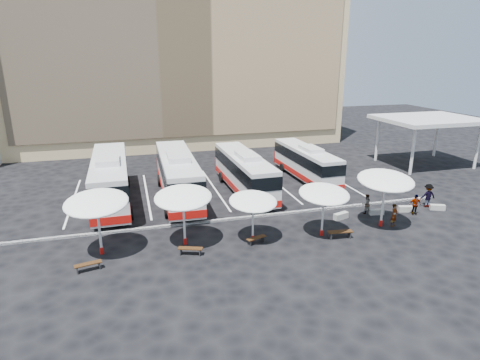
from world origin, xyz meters
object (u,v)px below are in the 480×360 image
object	(u,v)px
passenger_0	(394,215)
bus_1	(178,174)
bus_2	(244,171)
conc_bench_2	(406,209)
bus_0	(110,178)
wood_bench_3	(340,233)
sunshade_4	(386,181)
bus_3	(306,162)
wood_bench_1	(190,249)
passenger_1	(366,204)
sunshade_0	(96,203)
passenger_2	(415,205)
sunshade_2	(253,201)
conc_bench_3	(437,207)
sunshade_3	(324,194)
wood_bench_0	(88,265)
passenger_3	(428,196)
conc_bench_1	(376,212)
sunshade_1	(183,197)
conc_bench_0	(341,216)
wood_bench_2	(256,239)

from	to	relation	value
passenger_0	bus_1	bearing A→B (deg)	118.99
bus_2	conc_bench_2	distance (m)	13.43
conc_bench_2	bus_0	bearing A→B (deg)	159.10
wood_bench_3	sunshade_4	bearing A→B (deg)	14.92
bus_2	bus_3	bearing A→B (deg)	15.66
wood_bench_1	passenger_1	bearing A→B (deg)	12.26
sunshade_0	passenger_1	distance (m)	19.28
passenger_0	passenger_2	bearing A→B (deg)	0.91
sunshade_2	passenger_2	bearing A→B (deg)	4.26
conc_bench_3	sunshade_3	bearing A→B (deg)	-170.56
wood_bench_0	passenger_1	xyz separation A→B (m)	(19.69, 3.35, 0.42)
sunshade_3	sunshade_4	bearing A→B (deg)	3.19
sunshade_2	passenger_2	world-z (taller)	sunshade_2
bus_3	passenger_0	bearing A→B (deg)	-85.22
sunshade_3	passenger_3	distance (m)	10.96
sunshade_4	conc_bench_1	xyz separation A→B (m)	(0.97, 1.97, -3.17)
bus_2	passenger_1	bearing A→B (deg)	-45.51
sunshade_1	sunshade_2	size ratio (longest dim) A/B	1.36
conc_bench_1	passenger_0	xyz separation A→B (m)	(-0.10, -2.17, 0.61)
bus_0	sunshade_0	xyz separation A→B (m)	(-0.41, -9.27, 1.21)
conc_bench_0	passenger_0	world-z (taller)	passenger_0
sunshade_4	conc_bench_3	bearing A→B (deg)	14.12
wood_bench_2	conc_bench_2	xyz separation A→B (m)	(12.82, 2.11, -0.10)
bus_3	sunshade_0	bearing A→B (deg)	-150.61
sunshade_2	wood_bench_3	bearing A→B (deg)	-12.13
passenger_2	bus_0	bearing A→B (deg)	169.62
wood_bench_2	bus_0	bearing A→B (deg)	130.84
wood_bench_2	conc_bench_2	bearing A→B (deg)	9.37
sunshade_0	passenger_3	distance (m)	24.66
bus_2	conc_bench_0	world-z (taller)	bus_2
wood_bench_0	passenger_2	world-z (taller)	passenger_2
sunshade_1	sunshade_3	size ratio (longest dim) A/B	1.26
sunshade_3	wood_bench_3	world-z (taller)	sunshade_3
bus_1	conc_bench_2	distance (m)	18.39
passenger_1	passenger_2	distance (m)	3.60
sunshade_1	wood_bench_3	world-z (taller)	sunshade_1
passenger_0	sunshade_0	bearing A→B (deg)	151.56
passenger_1	sunshade_3	bearing A→B (deg)	35.50
sunshade_0	passenger_3	size ratio (longest dim) A/B	2.25
conc_bench_0	conc_bench_2	bearing A→B (deg)	-0.68
bus_0	bus_2	world-z (taller)	bus_0
bus_1	conc_bench_2	world-z (taller)	bus_1
bus_1	sunshade_3	bearing A→B (deg)	-49.66
wood_bench_1	conc_bench_0	distance (m)	11.83
bus_1	passenger_2	bearing A→B (deg)	-26.35
sunshade_3	passenger_3	bearing A→B (deg)	13.76
sunshade_4	conc_bench_2	world-z (taller)	sunshade_4
wood_bench_2	conc_bench_3	world-z (taller)	wood_bench_2
wood_bench_0	wood_bench_1	world-z (taller)	wood_bench_1
passenger_1	sunshade_2	bearing A→B (deg)	20.33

